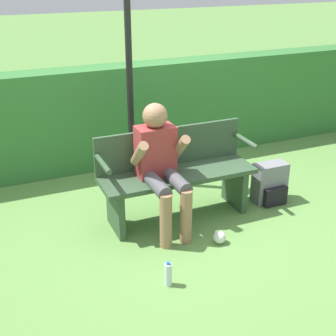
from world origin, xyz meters
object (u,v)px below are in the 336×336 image
water_bottle (168,274)px  person_seated (161,162)px  park_bench (176,173)px  backpack (270,184)px  signpost (129,60)px

water_bottle → person_seated: bearing=71.3°
water_bottle → park_bench: bearing=63.2°
person_seated → backpack: (1.25, 0.01, -0.47)m
signpost → backpack: bearing=-41.1°
person_seated → signpost: bearing=86.0°
backpack → signpost: bearing=138.9°
park_bench → person_seated: size_ratio=1.28×
person_seated → park_bench: bearing=32.7°
water_bottle → signpost: 2.33m
person_seated → water_bottle: size_ratio=5.46×
person_seated → water_bottle: person_seated is taller
signpost → person_seated: bearing=-94.0°
park_bench → person_seated: person_seated is taller
backpack → water_bottle: backpack is taller
park_bench → backpack: size_ratio=3.56×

